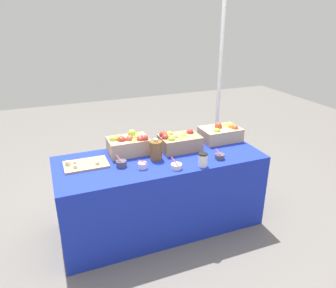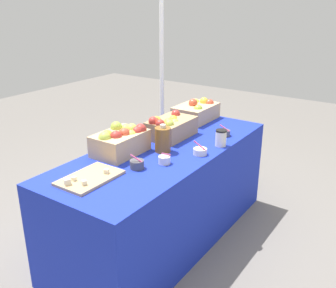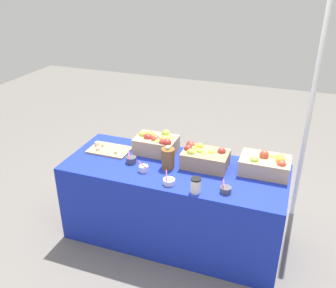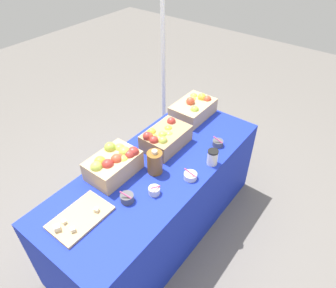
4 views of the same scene
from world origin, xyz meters
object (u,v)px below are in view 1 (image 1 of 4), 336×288
at_px(cider_jug, 156,150).
at_px(tent_pole, 219,89).
at_px(coffee_cup, 203,160).
at_px(apple_crate_right, 129,144).
at_px(sample_bowl_far, 121,164).
at_px(sample_bowl_near, 143,165).
at_px(cutting_board_front, 85,164).
at_px(sample_bowl_extra, 176,166).
at_px(sample_bowl_mid, 220,156).
at_px(apple_crate_left, 221,133).
at_px(apple_crate_middle, 179,141).

distance_m(cider_jug, tent_pole, 1.35).
bearing_deg(coffee_cup, apple_crate_right, 135.55).
bearing_deg(sample_bowl_far, sample_bowl_near, -31.82).
bearing_deg(cutting_board_front, coffee_cup, -22.38).
bearing_deg(cider_jug, tent_pole, 35.45).
bearing_deg(tent_pole, cutting_board_front, -158.65).
distance_m(sample_bowl_near, sample_bowl_far, 0.19).
bearing_deg(sample_bowl_extra, apple_crate_right, 121.57).
height_order(sample_bowl_extra, tent_pole, tent_pole).
height_order(cutting_board_front, coffee_cup, coffee_cup).
xyz_separation_m(sample_bowl_near, tent_pole, (1.24, 0.89, 0.37)).
bearing_deg(sample_bowl_mid, cider_jug, 158.81).
bearing_deg(apple_crate_left, sample_bowl_extra, -147.65).
xyz_separation_m(apple_crate_left, cider_jug, (-0.79, -0.19, 0.01)).
distance_m(sample_bowl_far, tent_pole, 1.65).
relative_size(apple_crate_left, sample_bowl_mid, 4.14).
relative_size(cutting_board_front, cider_jug, 1.89).
distance_m(cutting_board_front, coffee_cup, 1.02).
bearing_deg(tent_pole, apple_crate_left, -116.51).
relative_size(cider_jug, tent_pole, 0.09).
bearing_deg(cider_jug, coffee_cup, -41.16).
distance_m(cutting_board_front, sample_bowl_mid, 1.20).
xyz_separation_m(apple_crate_right, coffee_cup, (0.51, -0.50, -0.03)).
bearing_deg(tent_pole, apple_crate_middle, -141.32).
height_order(apple_crate_left, apple_crate_middle, apple_crate_left).
bearing_deg(cider_jug, apple_crate_left, 13.63).
height_order(sample_bowl_near, cider_jug, cider_jug).
xyz_separation_m(apple_crate_left, sample_bowl_mid, (-0.24, -0.40, -0.05)).
relative_size(cutting_board_front, sample_bowl_near, 4.12).
height_order(apple_crate_left, sample_bowl_near, apple_crate_left).
height_order(cutting_board_front, tent_pole, tent_pole).
bearing_deg(apple_crate_right, sample_bowl_extra, -58.43).
height_order(apple_crate_right, sample_bowl_near, apple_crate_right).
height_order(apple_crate_middle, tent_pole, tent_pole).
distance_m(cutting_board_front, tent_pole, 1.85).
bearing_deg(cider_jug, sample_bowl_extra, -68.22).
distance_m(sample_bowl_far, cider_jug, 0.34).
bearing_deg(cider_jug, sample_bowl_near, -142.18).
bearing_deg(sample_bowl_mid, tent_pole, 61.41).
xyz_separation_m(apple_crate_right, sample_bowl_near, (0.02, -0.35, -0.07)).
distance_m(apple_crate_left, sample_bowl_near, 1.01).
xyz_separation_m(apple_crate_middle, sample_bowl_near, (-0.45, -0.26, -0.06)).
height_order(cider_jug, tent_pole, tent_pole).
height_order(apple_crate_left, apple_crate_right, apple_crate_right).
bearing_deg(apple_crate_right, cider_jug, -49.43).
xyz_separation_m(apple_crate_middle, sample_bowl_extra, (-0.18, -0.37, -0.06)).
xyz_separation_m(apple_crate_middle, cider_jug, (-0.28, -0.13, 0.01)).
bearing_deg(tent_pole, apple_crate_right, -156.60).
bearing_deg(cider_jug, cutting_board_front, 170.53).
bearing_deg(cider_jug, apple_crate_right, 130.57).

